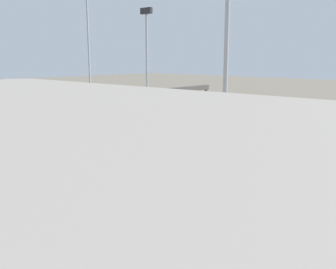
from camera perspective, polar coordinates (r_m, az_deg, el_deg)
The scene contains 13 objects.
ground_plane at distance 60.28m, azimuth 0.42°, elevation -1.75°, with size 400.00×400.00×0.00m, color #756B5B.
track_bed_0 at distance 67.91m, azimuth 6.01°, elevation -0.27°, with size 140.00×2.80×0.12m, color #4C443D.
track_bed_1 at distance 64.01m, azimuth 3.38°, elevation -0.94°, with size 140.00×2.80×0.12m, color #3D3833.
track_bed_2 at distance 60.26m, azimuth 0.42°, elevation -1.70°, with size 140.00×2.80×0.12m, color #4C443D.
track_bed_3 at distance 56.71m, azimuth -2.93°, elevation -2.55°, with size 140.00×2.80×0.12m, color #4C443D.
track_bed_4 at distance 53.39m, azimuth -6.71°, elevation -3.50°, with size 140.00×2.80×0.12m, color #3D3833.
train_on_track_1 at distance 81.81m, azimuth -10.80°, elevation 2.95°, with size 71.40×3.06×3.80m.
train_on_track_3 at distance 77.64m, azimuth -17.41°, elevation 2.20°, with size 71.40×3.06×3.80m.
light_mast_0 at distance 96.28m, azimuth -11.70°, elevation 14.10°, with size 2.80×0.70×29.63m.
light_mast_1 at distance 37.69m, azimuth 8.80°, elevation 18.68°, with size 2.80×0.70×29.48m.
light_mast_2 at distance 79.85m, azimuth -3.17°, elevation 12.42°, with size 2.80×0.70×23.26m.
signal_gantry at distance 60.55m, azimuth -1.19°, elevation 5.43°, with size 0.70×25.00×8.80m.
maintenance_shed at distance 18.69m, azimuth -19.37°, elevation -13.84°, with size 35.01×18.55×11.87m, color #9E9389.
Camera 1 is at (-38.82, 44.02, 13.70)m, focal length 41.30 mm.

